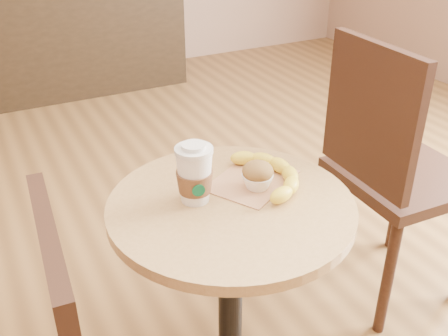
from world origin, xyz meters
The scene contains 7 objects.
cafe_table centered at (0.01, 0.05, 0.51)m, with size 0.64×0.64×0.75m.
chair_right centered at (0.77, 0.24, 0.57)m, with size 0.47×0.47×1.04m.
service_counter centered at (0.00, 3.18, 0.52)m, with size 2.30×0.65×1.04m.
kraft_bag centered at (0.12, 0.12, 0.75)m, with size 0.24×0.18×0.00m, color #B07B55.
coffee_cup centered at (-0.07, 0.10, 0.82)m, with size 0.10×0.10×0.16m.
muffin centered at (0.11, 0.08, 0.79)m, with size 0.09×0.09×0.08m.
banana centered at (0.17, 0.10, 0.77)m, with size 0.16×0.30×0.04m, color yellow, non-canonical shape.
Camera 1 is at (-0.53, -0.95, 1.48)m, focal length 42.00 mm.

